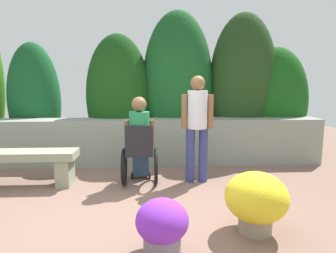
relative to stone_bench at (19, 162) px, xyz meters
The scene contains 8 objects.
ground_plane 1.96m from the stone_bench, 32.52° to the right, with size 13.42×13.42×0.00m, color #7C5E50.
stone_retaining_wall 1.97m from the stone_bench, 34.31° to the left, with size 7.09×0.55×0.86m, color gray.
hedge_backdrop 2.91m from the stone_bench, 38.67° to the left, with size 7.40×1.10×3.10m.
stone_bench is the anchor object (origin of this frame).
person_in_wheelchair 1.81m from the stone_bench, ahead, with size 0.53×0.66×1.33m.
person_standing_companion 2.73m from the stone_bench, ahead, with size 0.49×0.30×1.64m.
flower_pot_purple_near 3.40m from the stone_bench, 26.83° to the right, with size 0.64×0.64×0.63m.
flower_pot_terracotta_by_wall 2.79m from the stone_bench, 42.08° to the right, with size 0.47×0.47×0.51m.
Camera 1 is at (0.37, -3.21, 1.51)m, focal length 30.63 mm.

